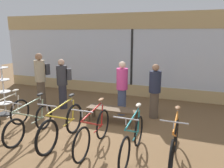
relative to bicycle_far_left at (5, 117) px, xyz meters
name	(u,v)px	position (x,y,z in m)	size (l,w,h in m)	color
ground_plane	(85,139)	(2.07, 0.34, -0.39)	(24.00, 24.00, 0.00)	brown
shop_back_wall	(132,55)	(2.07, 4.33, 1.25)	(12.00, 0.08, 3.20)	tan
bicycle_far_left	(5,117)	(0.00, 0.00, 0.00)	(0.46, 1.72, 1.04)	black
bicycle_left	(31,123)	(0.79, -0.02, -0.02)	(0.46, 1.68, 1.01)	black
bicycle_center_left	(62,126)	(1.66, 0.02, 0.02)	(0.46, 1.83, 1.06)	black
bicycle_center_right	(94,131)	(2.44, 0.03, 0.01)	(0.46, 1.75, 1.04)	black
bicycle_right	(133,139)	(3.31, 0.00, 0.00)	(0.46, 1.73, 1.02)	black
bicycle_far_right	(174,144)	(4.10, 0.07, 0.01)	(0.46, 1.73, 1.04)	black
accessory_rack	(4,94)	(-1.01, 0.95, 0.25)	(0.48, 0.48, 1.55)	#333333
display_bench	(112,111)	(2.31, 1.50, -0.04)	(1.40, 0.44, 0.42)	brown
customer_near_rack	(155,90)	(3.34, 2.27, 0.45)	(0.42, 0.42, 1.60)	brown
customer_by_window	(41,78)	(-0.38, 1.92, 0.60)	(0.45, 0.56, 1.82)	brown
customer_mid_floor	(122,86)	(2.36, 2.22, 0.49)	(0.38, 0.51, 1.64)	#424C6B
customer_near_bench	(63,82)	(0.37, 2.06, 0.49)	(0.56, 0.50, 1.64)	#2D2D38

